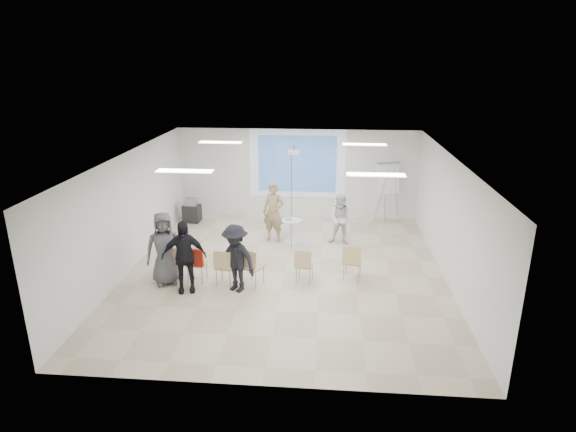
# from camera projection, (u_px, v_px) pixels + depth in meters

# --- Properties ---
(floor) EXTENTS (8.00, 9.00, 0.10)m
(floor) POSITION_uv_depth(u_px,v_px,m) (285.00, 274.00, 12.37)
(floor) COLOR beige
(floor) RESTS_ON ground
(ceiling) EXTENTS (8.00, 9.00, 0.10)m
(ceiling) POSITION_uv_depth(u_px,v_px,m) (285.00, 155.00, 11.39)
(ceiling) COLOR white
(ceiling) RESTS_ON wall_back
(wall_back) EXTENTS (8.00, 0.10, 3.00)m
(wall_back) POSITION_uv_depth(u_px,v_px,m) (297.00, 174.00, 16.18)
(wall_back) COLOR silver
(wall_back) RESTS_ON floor
(wall_left) EXTENTS (0.10, 9.00, 3.00)m
(wall_left) POSITION_uv_depth(u_px,v_px,m) (127.00, 212.00, 12.20)
(wall_left) COLOR silver
(wall_left) RESTS_ON floor
(wall_right) EXTENTS (0.10, 9.00, 3.00)m
(wall_right) POSITION_uv_depth(u_px,v_px,m) (453.00, 221.00, 11.56)
(wall_right) COLOR silver
(wall_right) RESTS_ON floor
(projection_halo) EXTENTS (3.20, 0.01, 2.30)m
(projection_halo) POSITION_uv_depth(u_px,v_px,m) (297.00, 164.00, 16.01)
(projection_halo) COLOR silver
(projection_halo) RESTS_ON wall_back
(projection_image) EXTENTS (2.60, 0.01, 1.90)m
(projection_image) POSITION_uv_depth(u_px,v_px,m) (297.00, 164.00, 15.99)
(projection_image) COLOR #325FAB
(projection_image) RESTS_ON wall_back
(pedestal_table) EXTENTS (0.77, 0.77, 0.73)m
(pedestal_table) POSITION_uv_depth(u_px,v_px,m) (292.00, 230.00, 14.16)
(pedestal_table) COLOR white
(pedestal_table) RESTS_ON floor
(player_left) EXTENTS (0.84, 0.67, 2.03)m
(player_left) POSITION_uv_depth(u_px,v_px,m) (273.00, 208.00, 14.13)
(player_left) COLOR #9D8560
(player_left) RESTS_ON floor
(player_right) EXTENTS (0.94, 0.83, 1.68)m
(player_right) POSITION_uv_depth(u_px,v_px,m) (342.00, 217.00, 13.95)
(player_right) COLOR white
(player_right) RESTS_ON floor
(controller_left) EXTENTS (0.06, 0.11, 0.04)m
(controller_left) POSITION_uv_depth(u_px,v_px,m) (280.00, 196.00, 14.25)
(controller_left) COLOR white
(controller_left) RESTS_ON player_left
(controller_right) EXTENTS (0.07, 0.14, 0.04)m
(controller_right) POSITION_uv_depth(u_px,v_px,m) (336.00, 204.00, 14.10)
(controller_right) COLOR white
(controller_right) RESTS_ON player_right
(chair_far_left) EXTENTS (0.49, 0.52, 0.87)m
(chair_far_left) POSITION_uv_depth(u_px,v_px,m) (171.00, 260.00, 11.78)
(chair_far_left) COLOR tan
(chair_far_left) RESTS_ON floor
(chair_left_mid) EXTENTS (0.48, 0.51, 0.94)m
(chair_left_mid) POSITION_uv_depth(u_px,v_px,m) (195.00, 261.00, 11.63)
(chair_left_mid) COLOR tan
(chair_left_mid) RESTS_ON floor
(chair_left_inner) EXTENTS (0.50, 0.53, 0.92)m
(chair_left_inner) POSITION_uv_depth(u_px,v_px,m) (224.00, 265.00, 11.48)
(chair_left_inner) COLOR tan
(chair_left_inner) RESTS_ON floor
(chair_center) EXTENTS (0.61, 0.62, 0.96)m
(chair_center) POSITION_uv_depth(u_px,v_px,m) (251.00, 265.00, 11.43)
(chair_center) COLOR tan
(chair_center) RESTS_ON floor
(chair_right_inner) EXTENTS (0.48, 0.51, 0.89)m
(chair_right_inner) POSITION_uv_depth(u_px,v_px,m) (304.00, 263.00, 11.60)
(chair_right_inner) COLOR tan
(chair_right_inner) RESTS_ON floor
(chair_right_far) EXTENTS (0.53, 0.55, 0.94)m
(chair_right_far) POSITION_uv_depth(u_px,v_px,m) (352.00, 260.00, 11.74)
(chair_right_far) COLOR tan
(chair_right_far) RESTS_ON floor
(red_jacket) EXTENTS (0.46, 0.14, 0.43)m
(red_jacket) POSITION_uv_depth(u_px,v_px,m) (194.00, 257.00, 11.44)
(red_jacket) COLOR #B32616
(red_jacket) RESTS_ON chair_left_mid
(laptop) EXTENTS (0.37, 0.30, 0.03)m
(laptop) POSITION_uv_depth(u_px,v_px,m) (226.00, 265.00, 11.59)
(laptop) COLOR black
(laptop) RESTS_ON chair_left_inner
(audience_left) EXTENTS (1.29, 0.95, 2.00)m
(audience_left) POSITION_uv_depth(u_px,v_px,m) (184.00, 251.00, 11.07)
(audience_left) COLOR black
(audience_left) RESTS_ON floor
(audience_mid) EXTENTS (1.37, 1.14, 1.86)m
(audience_mid) POSITION_uv_depth(u_px,v_px,m) (235.00, 254.00, 11.11)
(audience_mid) COLOR black
(audience_mid) RESTS_ON floor
(audience_outer) EXTENTS (1.16, 0.97, 2.02)m
(audience_outer) POSITION_uv_depth(u_px,v_px,m) (164.00, 244.00, 11.46)
(audience_outer) COLOR #57575C
(audience_outer) RESTS_ON floor
(flipchart_easel) EXTENTS (0.85, 0.67, 2.05)m
(flipchart_easel) POSITION_uv_depth(u_px,v_px,m) (388.00, 179.00, 15.49)
(flipchart_easel) COLOR gray
(flipchart_easel) RESTS_ON floor
(av_cart) EXTENTS (0.58, 0.48, 0.82)m
(av_cart) POSITION_uv_depth(u_px,v_px,m) (192.00, 211.00, 15.95)
(av_cart) COLOR black
(av_cart) RESTS_ON floor
(ceiling_projector) EXTENTS (0.30, 0.25, 3.00)m
(ceiling_projector) POSITION_uv_depth(u_px,v_px,m) (294.00, 157.00, 12.90)
(ceiling_projector) COLOR white
(ceiling_projector) RESTS_ON ceiling
(fluor_panel_nw) EXTENTS (1.20, 0.30, 0.02)m
(fluor_panel_nw) POSITION_uv_depth(u_px,v_px,m) (221.00, 142.00, 13.46)
(fluor_panel_nw) COLOR white
(fluor_panel_nw) RESTS_ON ceiling
(fluor_panel_ne) EXTENTS (1.20, 0.30, 0.02)m
(fluor_panel_ne) POSITION_uv_depth(u_px,v_px,m) (364.00, 144.00, 13.14)
(fluor_panel_ne) COLOR white
(fluor_panel_ne) RESTS_ON ceiling
(fluor_panel_sw) EXTENTS (1.20, 0.30, 0.02)m
(fluor_panel_sw) POSITION_uv_depth(u_px,v_px,m) (185.00, 171.00, 10.15)
(fluor_panel_sw) COLOR white
(fluor_panel_sw) RESTS_ON ceiling
(fluor_panel_se) EXTENTS (1.20, 0.30, 0.02)m
(fluor_panel_se) POSITION_uv_depth(u_px,v_px,m) (376.00, 175.00, 9.84)
(fluor_panel_se) COLOR white
(fluor_panel_se) RESTS_ON ceiling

